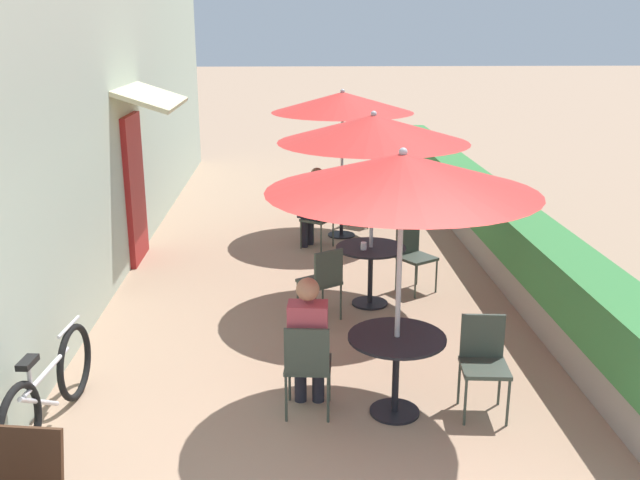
{
  "coord_description": "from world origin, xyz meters",
  "views": [
    {
      "loc": [
        -0.17,
        -3.55,
        3.27
      ],
      "look_at": [
        0.15,
        4.02,
        1.0
      ],
      "focal_mm": 40.0,
      "sensor_mm": 36.0,
      "label": 1
    }
  ],
  "objects_px": {
    "patio_table_near": "(396,356)",
    "patio_umbrella_far": "(343,102)",
    "cafe_chair_mid_right": "(323,278)",
    "cafe_chair_far_left": "(321,216)",
    "cafe_chair_near_right": "(484,357)",
    "patio_table_far": "(342,203)",
    "coffee_cup_mid": "(364,246)",
    "seated_patron_near_left": "(308,338)",
    "bicycle_leaning": "(49,391)",
    "seated_patron_far_left": "(315,204)",
    "cafe_chair_mid_left": "(413,252)",
    "patio_umbrella_near": "(402,173)",
    "cafe_chair_far_right": "(360,195)",
    "patio_table_mid": "(371,261)",
    "cafe_chair_near_left": "(308,362)",
    "patio_umbrella_mid": "(373,129)"
  },
  "relations": [
    {
      "from": "cafe_chair_far_right",
      "to": "bicycle_leaning",
      "type": "relative_size",
      "value": 0.48
    },
    {
      "from": "coffee_cup_mid",
      "to": "bicycle_leaning",
      "type": "height_order",
      "value": "coffee_cup_mid"
    },
    {
      "from": "patio_table_mid",
      "to": "cafe_chair_mid_left",
      "type": "height_order",
      "value": "cafe_chair_mid_left"
    },
    {
      "from": "patio_umbrella_near",
      "to": "seated_patron_far_left",
      "type": "relative_size",
      "value": 1.88
    },
    {
      "from": "cafe_chair_near_right",
      "to": "patio_table_far",
      "type": "height_order",
      "value": "cafe_chair_near_right"
    },
    {
      "from": "seated_patron_near_left",
      "to": "patio_table_far",
      "type": "distance_m",
      "value": 5.53
    },
    {
      "from": "cafe_chair_near_left",
      "to": "patio_table_mid",
      "type": "relative_size",
      "value": 1.03
    },
    {
      "from": "patio_table_mid",
      "to": "cafe_chair_far_left",
      "type": "xyz_separation_m",
      "value": [
        -0.49,
        2.33,
        -0.04
      ]
    },
    {
      "from": "patio_table_near",
      "to": "patio_umbrella_far",
      "type": "height_order",
      "value": "patio_umbrella_far"
    },
    {
      "from": "coffee_cup_mid",
      "to": "seated_patron_near_left",
      "type": "bearing_deg",
      "value": -106.86
    },
    {
      "from": "coffee_cup_mid",
      "to": "patio_umbrella_far",
      "type": "xyz_separation_m",
      "value": [
        -0.04,
        3.11,
        1.37
      ]
    },
    {
      "from": "seated_patron_near_left",
      "to": "patio_table_mid",
      "type": "relative_size",
      "value": 1.48
    },
    {
      "from": "patio_umbrella_near",
      "to": "cafe_chair_far_right",
      "type": "distance_m",
      "value": 6.48
    },
    {
      "from": "patio_table_mid",
      "to": "cafe_chair_far_right",
      "type": "height_order",
      "value": "cafe_chair_far_right"
    },
    {
      "from": "patio_table_near",
      "to": "cafe_chair_mid_right",
      "type": "bearing_deg",
      "value": 104.29
    },
    {
      "from": "cafe_chair_near_right",
      "to": "bicycle_leaning",
      "type": "bearing_deg",
      "value": 7.3
    },
    {
      "from": "cafe_chair_near_right",
      "to": "patio_table_far",
      "type": "relative_size",
      "value": 1.03
    },
    {
      "from": "cafe_chair_mid_right",
      "to": "cafe_chair_far_left",
      "type": "distance_m",
      "value": 2.81
    },
    {
      "from": "patio_umbrella_near",
      "to": "patio_umbrella_far",
      "type": "bearing_deg",
      "value": 90.74
    },
    {
      "from": "cafe_chair_mid_right",
      "to": "coffee_cup_mid",
      "type": "height_order",
      "value": "cafe_chair_mid_right"
    },
    {
      "from": "seated_patron_far_left",
      "to": "cafe_chair_far_right",
      "type": "distance_m",
      "value": 1.53
    },
    {
      "from": "cafe_chair_mid_right",
      "to": "seated_patron_near_left",
      "type": "bearing_deg",
      "value": -129.22
    },
    {
      "from": "seated_patron_far_left",
      "to": "cafe_chair_mid_right",
      "type": "bearing_deg",
      "value": -146.74
    },
    {
      "from": "seated_patron_near_left",
      "to": "patio_table_mid",
      "type": "distance_m",
      "value": 2.61
    },
    {
      "from": "cafe_chair_mid_right",
      "to": "patio_umbrella_far",
      "type": "height_order",
      "value": "patio_umbrella_far"
    },
    {
      "from": "patio_table_near",
      "to": "patio_table_far",
      "type": "xyz_separation_m",
      "value": [
        -0.07,
        5.58,
        0.0
      ]
    },
    {
      "from": "patio_umbrella_far",
      "to": "seated_patron_far_left",
      "type": "height_order",
      "value": "patio_umbrella_far"
    },
    {
      "from": "patio_table_far",
      "to": "bicycle_leaning",
      "type": "distance_m",
      "value": 6.41
    },
    {
      "from": "patio_umbrella_near",
      "to": "cafe_chair_near_right",
      "type": "bearing_deg",
      "value": 0.97
    },
    {
      "from": "bicycle_leaning",
      "to": "patio_umbrella_mid",
      "type": "bearing_deg",
      "value": 47.7
    },
    {
      "from": "cafe_chair_far_left",
      "to": "cafe_chair_mid_left",
      "type": "bearing_deg",
      "value": -115.95
    },
    {
      "from": "seated_patron_far_left",
      "to": "bicycle_leaning",
      "type": "distance_m",
      "value": 5.66
    },
    {
      "from": "patio_table_mid",
      "to": "seated_patron_far_left",
      "type": "relative_size",
      "value": 0.68
    },
    {
      "from": "patio_table_mid",
      "to": "patio_table_far",
      "type": "bearing_deg",
      "value": 92.58
    },
    {
      "from": "patio_table_near",
      "to": "cafe_chair_mid_left",
      "type": "relative_size",
      "value": 0.97
    },
    {
      "from": "patio_table_near",
      "to": "cafe_chair_far_left",
      "type": "height_order",
      "value": "cafe_chair_far_left"
    },
    {
      "from": "patio_table_near",
      "to": "patio_umbrella_near",
      "type": "height_order",
      "value": "patio_umbrella_near"
    },
    {
      "from": "patio_umbrella_near",
      "to": "cafe_chair_far_right",
      "type": "height_order",
      "value": "patio_umbrella_near"
    },
    {
      "from": "coffee_cup_mid",
      "to": "patio_table_mid",
      "type": "bearing_deg",
      "value": 45.56
    },
    {
      "from": "seated_patron_near_left",
      "to": "patio_umbrella_near",
      "type": "bearing_deg",
      "value": -2.66
    },
    {
      "from": "cafe_chair_mid_right",
      "to": "patio_umbrella_far",
      "type": "relative_size",
      "value": 0.37
    },
    {
      "from": "patio_umbrella_near",
      "to": "patio_table_mid",
      "type": "height_order",
      "value": "patio_umbrella_near"
    },
    {
      "from": "cafe_chair_mid_left",
      "to": "cafe_chair_far_left",
      "type": "bearing_deg",
      "value": -92.36
    },
    {
      "from": "cafe_chair_near_right",
      "to": "cafe_chair_mid_left",
      "type": "relative_size",
      "value": 1.0
    },
    {
      "from": "patio_umbrella_far",
      "to": "bicycle_leaning",
      "type": "bearing_deg",
      "value": -116.45
    },
    {
      "from": "cafe_chair_near_left",
      "to": "bicycle_leaning",
      "type": "bearing_deg",
      "value": -171.59
    },
    {
      "from": "cafe_chair_far_left",
      "to": "bicycle_leaning",
      "type": "relative_size",
      "value": 0.48
    },
    {
      "from": "cafe_chair_far_left",
      "to": "cafe_chair_near_right",
      "type": "bearing_deg",
      "value": -132.76
    },
    {
      "from": "patio_table_far",
      "to": "seated_patron_far_left",
      "type": "bearing_deg",
      "value": -126.17
    },
    {
      "from": "cafe_chair_mid_right",
      "to": "bicycle_leaning",
      "type": "xyz_separation_m",
      "value": [
        -2.39,
        -2.25,
        -0.15
      ]
    }
  ]
}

